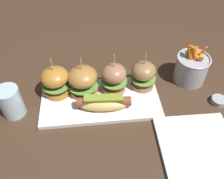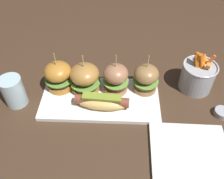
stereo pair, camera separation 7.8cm
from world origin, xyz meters
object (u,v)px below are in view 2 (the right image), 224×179
slider_far_left (59,76)px  side_plate (191,157)px  platter_main (100,99)px  hot_dog (102,102)px  slider_center_right (116,78)px  slider_far_right (146,78)px  sauce_ramekin (222,113)px  water_glass (14,91)px  fries_bucket (198,76)px  slider_center_left (85,78)px

slider_far_left → side_plate: (0.41, -0.25, -0.06)m
platter_main → hot_dog: size_ratio=2.26×
slider_center_right → slider_far_right: (0.10, 0.01, -0.00)m
platter_main → slider_far_left: bearing=161.9°
sauce_ramekin → water_glass: size_ratio=0.47×
slider_center_right → sauce_ramekin: slider_center_right is taller
sauce_ramekin → side_plate: 0.20m
fries_bucket → water_glass: bearing=-171.0°
hot_dog → fries_bucket: size_ratio=1.19×
platter_main → slider_far_right: slider_far_right is taller
platter_main → hot_dog: bearing=-77.0°
platter_main → slider_center_right: bearing=38.7°
fries_bucket → water_glass: fries_bucket is taller
slider_far_left → slider_center_right: size_ratio=0.97×
slider_far_right → slider_far_left: bearing=-179.7°
hot_dog → slider_center_left: bearing=128.1°
platter_main → water_glass: (-0.28, -0.02, 0.04)m
hot_dog → slider_far_right: bearing=31.4°
fries_bucket → slider_far_left: bearing=-176.2°
hot_dog → slider_center_right: bearing=62.4°
platter_main → fries_bucket: fries_bucket is taller
slider_far_left → slider_far_right: size_ratio=1.01×
fries_bucket → sauce_ramekin: size_ratio=3.02×
water_glass → slider_center_right: bearing=10.1°
platter_main → fries_bucket: (0.33, 0.08, 0.05)m
slider_center_left → slider_far_right: bearing=2.2°
slider_far_left → fries_bucket: (0.47, 0.03, -0.01)m
sauce_ramekin → slider_far_left: bearing=170.1°
slider_center_left → water_glass: size_ratio=1.39×
water_glass → sauce_ramekin: bearing=-2.4°
platter_main → slider_far_left: size_ratio=2.72×
slider_far_left → water_glass: slider_far_left is taller
hot_dog → slider_center_left: 0.10m
slider_center_right → side_plate: slider_center_right is taller
platter_main → water_glass: bearing=-176.2°
slider_center_left → water_glass: 0.23m
platter_main → side_plate: 0.34m
slider_far_right → side_plate: size_ratio=0.65×
platter_main → sauce_ramekin: bearing=-6.8°
platter_main → sauce_ramekin: size_ratio=8.11×
slider_center_right → slider_far_right: slider_center_right is taller
slider_far_right → slider_center_right: bearing=-175.3°
fries_bucket → slider_far_right: bearing=-170.6°
platter_main → hot_dog: (0.01, -0.04, 0.03)m
side_plate → hot_dog: bearing=146.8°
slider_far_left → sauce_ramekin: slider_far_left is taller
platter_main → slider_far_left: 0.16m
slider_center_left → sauce_ramekin: size_ratio=2.98×
platter_main → water_glass: water_glass is taller
sauce_ramekin → water_glass: water_glass is taller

